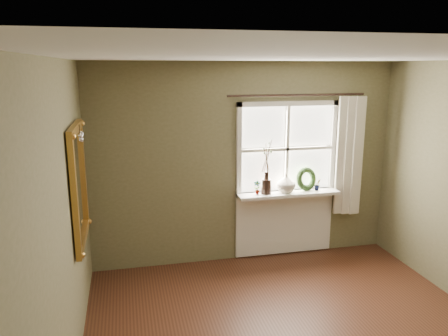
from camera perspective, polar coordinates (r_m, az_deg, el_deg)
name	(u,v)px	position (r m, az deg, el deg)	size (l,w,h in m)	color
ceiling	(330,57)	(3.42, 13.69, 13.88)	(4.50, 4.50, 0.00)	silver
wall_back	(245,163)	(5.71, 2.72, 0.64)	(4.00, 0.10, 2.60)	#696545
wall_left	(52,246)	(3.35, -21.55, -9.46)	(0.10, 4.50, 2.60)	#696545
window_frame	(287,149)	(5.78, 8.20, 2.49)	(1.36, 0.06, 1.24)	white
window_sill	(288,194)	(5.81, 8.39, -3.33)	(1.36, 0.26, 0.04)	white
window_apron	(284,222)	(6.05, 7.88, -7.05)	(1.36, 0.04, 0.88)	white
dark_jug	(266,186)	(5.68, 5.53, -2.41)	(0.13, 0.13, 0.20)	black
cream_vase	(286,183)	(5.76, 8.12, -1.94)	(0.25, 0.25, 0.26)	silver
wreath	(306,181)	(5.91, 10.68, -1.73)	(0.32, 0.32, 0.08)	#26401C
potted_plant_left	(257,187)	(5.64, 4.35, -2.55)	(0.10, 0.07, 0.18)	#26401C
potted_plant_right	(318,185)	(5.95, 12.12, -2.14)	(0.08, 0.07, 0.15)	#26401C
curtain	(348,156)	(6.06, 15.93, 1.51)	(0.36, 0.12, 1.59)	beige
curtain_rod	(298,95)	(5.67, 9.60, 9.38)	(0.03, 0.03, 1.84)	black
gilt_mirror	(79,184)	(4.40, -18.44, -2.01)	(0.10, 0.97, 1.15)	white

